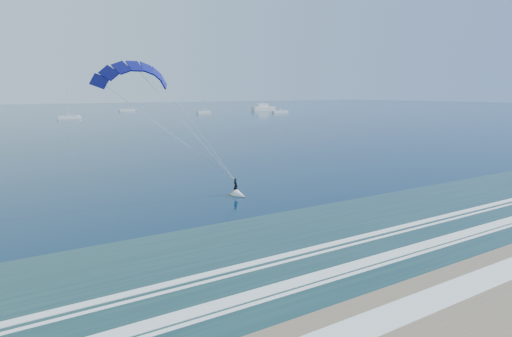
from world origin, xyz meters
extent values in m
plane|color=#072444|center=(0.00, 0.00, 0.00)|extent=(900.00, 900.00, 0.00)
cube|color=#1E423F|center=(0.00, 8.00, 0.01)|extent=(600.00, 22.00, 0.03)
cube|color=white|center=(0.00, 1.50, 0.04)|extent=(600.00, 0.90, 0.07)
cube|color=white|center=(0.00, 5.50, 0.04)|extent=(600.00, 1.10, 0.07)
cube|color=white|center=(0.00, 9.50, 0.04)|extent=(600.00, 0.70, 0.07)
cube|color=white|center=(0.00, -0.50, 0.11)|extent=(600.00, 2.00, 0.02)
cube|color=gold|center=(-2.67, 28.12, 0.04)|extent=(1.40, 0.45, 0.08)
imported|color=black|center=(-2.67, 28.12, 0.94)|extent=(0.44, 0.65, 1.73)
cone|color=white|center=(-2.82, 26.82, 0.08)|extent=(1.31, 1.74, 1.10)
cube|color=white|center=(128.26, 213.64, 1.12)|extent=(15.28, 4.07, 2.24)
cube|color=white|center=(127.26, 213.64, 3.26)|extent=(7.13, 3.26, 2.04)
cylinder|color=silver|center=(127.26, 213.64, 5.28)|extent=(0.16, 0.16, 2.00)
cube|color=white|center=(11.90, 187.87, 0.60)|extent=(8.90, 2.40, 1.20)
cylinder|color=silver|center=(11.90, 187.87, 6.77)|extent=(0.18, 0.18, 11.13)
cylinder|color=silver|center=(13.10, 187.87, 2.00)|extent=(2.60, 0.12, 0.12)
cube|color=white|center=(55.43, 246.66, 0.60)|extent=(8.57, 2.40, 1.20)
cylinder|color=silver|center=(55.43, 246.66, 6.44)|extent=(0.18, 0.18, 10.47)
cylinder|color=silver|center=(56.63, 246.66, 2.00)|extent=(2.60, 0.12, 0.12)
cube|color=white|center=(81.61, 201.12, 0.60)|extent=(7.49, 2.40, 1.20)
cylinder|color=silver|center=(81.61, 201.12, 5.80)|extent=(0.18, 0.18, 9.19)
cylinder|color=silver|center=(82.81, 201.12, 2.00)|extent=(2.60, 0.12, 0.12)
cube|color=white|center=(117.80, 182.68, 0.60)|extent=(9.49, 2.40, 1.20)
cylinder|color=silver|center=(117.80, 182.68, 6.98)|extent=(0.18, 0.18, 11.55)
cylinder|color=silver|center=(119.00, 182.68, 2.00)|extent=(2.60, 0.12, 0.12)
camera|label=1|loc=(-28.25, -14.67, 11.34)|focal=32.00mm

